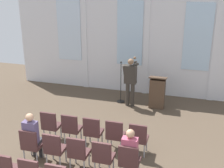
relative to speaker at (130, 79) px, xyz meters
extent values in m
cube|color=silver|center=(-0.35, 1.35, 0.88)|extent=(9.23, 0.10, 3.80)
cube|color=silver|center=(-2.81, 1.29, 1.32)|extent=(0.97, 0.04, 2.42)
cube|color=silver|center=(-2.17, 1.30, 0.88)|extent=(0.20, 0.08, 3.80)
cube|color=silver|center=(-0.35, 1.29, 1.32)|extent=(0.97, 0.04, 2.42)
cube|color=silver|center=(0.29, 1.30, 0.88)|extent=(0.20, 0.08, 3.80)
cube|color=silver|center=(2.12, 1.29, 1.32)|extent=(0.97, 0.04, 2.42)
cube|color=silver|center=(2.75, 1.30, 0.88)|extent=(0.20, 0.08, 3.80)
cylinder|color=#332D28|center=(-0.09, -0.02, -0.59)|extent=(0.14, 0.14, 0.86)
cylinder|color=#332D28|center=(0.09, -0.02, -0.59)|extent=(0.14, 0.14, 0.86)
cube|color=#332D28|center=(0.00, -0.02, 0.17)|extent=(0.42, 0.22, 0.64)
cube|color=#26663F|center=(0.00, 0.10, 0.24)|extent=(0.06, 0.01, 0.39)
sphere|color=#8C6647|center=(0.00, -0.01, 0.62)|extent=(0.21, 0.21, 0.21)
cylinder|color=#332D28|center=(-0.24, 0.06, 0.27)|extent=(0.09, 0.28, 0.45)
cylinder|color=#332D28|center=(0.16, 0.12, 0.50)|extent=(0.15, 0.36, 0.15)
cylinder|color=#332D28|center=(0.11, 0.25, 0.54)|extent=(0.11, 0.34, 0.15)
sphere|color=#8C6647|center=(0.03, 0.51, 0.62)|extent=(0.10, 0.10, 0.10)
cylinder|color=black|center=(-0.40, 0.20, -1.00)|extent=(0.28, 0.28, 0.03)
cylinder|color=black|center=(-0.40, 0.20, -0.26)|extent=(0.02, 0.02, 1.45)
sphere|color=#262626|center=(-0.40, 0.20, 0.50)|extent=(0.07, 0.07, 0.07)
cube|color=#4C3828|center=(0.94, 0.15, -0.49)|extent=(0.52, 0.40, 1.05)
cube|color=#4C3828|center=(0.94, 0.17, 0.07)|extent=(0.60, 0.48, 0.14)
cylinder|color=#99999E|center=(-1.42, -2.75, -0.82)|extent=(0.04, 0.04, 0.40)
cylinder|color=#99999E|center=(-1.78, -2.75, -0.82)|extent=(0.04, 0.04, 0.40)
cylinder|color=#99999E|center=(-1.42, -3.09, -0.82)|extent=(0.04, 0.04, 0.40)
cylinder|color=#99999E|center=(-1.78, -3.09, -0.82)|extent=(0.04, 0.04, 0.40)
cube|color=#4C2D2D|center=(-1.60, -2.92, -0.58)|extent=(0.46, 0.44, 0.08)
cube|color=#4C2D2D|center=(-1.60, -3.11, -0.31)|extent=(0.46, 0.06, 0.46)
cylinder|color=#99999E|center=(-0.79, -2.75, -0.82)|extent=(0.04, 0.04, 0.40)
cylinder|color=#99999E|center=(-1.15, -2.75, -0.82)|extent=(0.04, 0.04, 0.40)
cylinder|color=#99999E|center=(-0.79, -3.09, -0.82)|extent=(0.04, 0.04, 0.40)
cylinder|color=#99999E|center=(-1.15, -3.09, -0.82)|extent=(0.04, 0.04, 0.40)
cube|color=#4C2D2D|center=(-0.97, -2.92, -0.58)|extent=(0.46, 0.44, 0.08)
cube|color=#4C2D2D|center=(-0.97, -3.11, -0.31)|extent=(0.46, 0.06, 0.46)
cylinder|color=#99999E|center=(-0.17, -2.75, -0.82)|extent=(0.04, 0.04, 0.40)
cylinder|color=#99999E|center=(-0.53, -2.75, -0.82)|extent=(0.04, 0.04, 0.40)
cylinder|color=#99999E|center=(-0.17, -3.09, -0.82)|extent=(0.04, 0.04, 0.40)
cylinder|color=#99999E|center=(-0.53, -3.09, -0.82)|extent=(0.04, 0.04, 0.40)
cube|color=#4C2D2D|center=(-0.35, -2.92, -0.58)|extent=(0.46, 0.44, 0.08)
cube|color=#4C2D2D|center=(-0.35, -3.11, -0.31)|extent=(0.46, 0.06, 0.46)
cylinder|color=#99999E|center=(0.46, -2.75, -0.82)|extent=(0.04, 0.04, 0.40)
cylinder|color=#99999E|center=(0.10, -2.75, -0.82)|extent=(0.04, 0.04, 0.40)
cylinder|color=#99999E|center=(0.46, -3.09, -0.82)|extent=(0.04, 0.04, 0.40)
cylinder|color=#99999E|center=(0.10, -3.09, -0.82)|extent=(0.04, 0.04, 0.40)
cube|color=#4C2D2D|center=(0.28, -2.92, -0.58)|extent=(0.46, 0.44, 0.08)
cube|color=#4C2D2D|center=(0.28, -3.11, -0.31)|extent=(0.46, 0.06, 0.46)
cylinder|color=#99999E|center=(1.09, -2.75, -0.82)|extent=(0.04, 0.04, 0.40)
cylinder|color=#99999E|center=(0.73, -2.75, -0.82)|extent=(0.04, 0.04, 0.40)
cylinder|color=#99999E|center=(1.09, -3.09, -0.82)|extent=(0.04, 0.04, 0.40)
cylinder|color=#99999E|center=(0.73, -3.09, -0.82)|extent=(0.04, 0.04, 0.40)
cube|color=#4C2D2D|center=(0.91, -2.92, -0.58)|extent=(0.46, 0.44, 0.08)
cube|color=#4C2D2D|center=(0.91, -3.11, -0.31)|extent=(0.46, 0.06, 0.46)
cylinder|color=#99999E|center=(-1.42, -3.81, -0.82)|extent=(0.04, 0.04, 0.40)
cylinder|color=#99999E|center=(-1.78, -3.81, -0.82)|extent=(0.04, 0.04, 0.40)
cylinder|color=#99999E|center=(-1.42, -4.15, -0.82)|extent=(0.04, 0.04, 0.40)
cylinder|color=#99999E|center=(-1.78, -4.15, -0.82)|extent=(0.04, 0.04, 0.40)
cube|color=#4C2D2D|center=(-1.60, -3.98, -0.58)|extent=(0.46, 0.44, 0.08)
cube|color=#4C2D2D|center=(-1.60, -4.17, -0.31)|extent=(0.46, 0.06, 0.46)
cylinder|color=#2D2D33|center=(-1.69, -3.80, -0.80)|extent=(0.10, 0.10, 0.44)
cylinder|color=#2D2D33|center=(-1.51, -3.80, -0.80)|extent=(0.10, 0.10, 0.44)
cube|color=#2D2D33|center=(-1.60, -3.92, -0.52)|extent=(0.34, 0.36, 0.12)
cube|color=#594C72|center=(-1.60, -4.03, -0.17)|extent=(0.36, 0.20, 0.57)
sphere|color=tan|center=(-1.60, -4.01, 0.23)|extent=(0.20, 0.20, 0.20)
cylinder|color=#99999E|center=(-0.79, -3.81, -0.82)|extent=(0.04, 0.04, 0.40)
cylinder|color=#99999E|center=(-1.15, -3.81, -0.82)|extent=(0.04, 0.04, 0.40)
cylinder|color=#99999E|center=(-0.79, -4.15, -0.82)|extent=(0.04, 0.04, 0.40)
cylinder|color=#99999E|center=(-1.15, -4.15, -0.82)|extent=(0.04, 0.04, 0.40)
cube|color=#4C2D2D|center=(-0.97, -3.98, -0.58)|extent=(0.46, 0.44, 0.08)
cube|color=#4C2D2D|center=(-0.97, -4.17, -0.31)|extent=(0.46, 0.06, 0.46)
cylinder|color=#99999E|center=(-0.17, -3.81, -0.82)|extent=(0.04, 0.04, 0.40)
cylinder|color=#99999E|center=(-0.53, -3.81, -0.82)|extent=(0.04, 0.04, 0.40)
cylinder|color=#99999E|center=(-0.17, -4.15, -0.82)|extent=(0.04, 0.04, 0.40)
cylinder|color=#99999E|center=(-0.53, -4.15, -0.82)|extent=(0.04, 0.04, 0.40)
cube|color=#4C2D2D|center=(-0.35, -3.98, -0.58)|extent=(0.46, 0.44, 0.08)
cube|color=#4C2D2D|center=(-0.35, -4.17, -0.31)|extent=(0.46, 0.06, 0.46)
cylinder|color=#99999E|center=(0.46, -3.81, -0.82)|extent=(0.04, 0.04, 0.40)
cylinder|color=#99999E|center=(0.10, -3.81, -0.82)|extent=(0.04, 0.04, 0.40)
cylinder|color=#99999E|center=(0.10, -4.15, -0.82)|extent=(0.04, 0.04, 0.40)
cube|color=#4C2D2D|center=(0.28, -3.98, -0.58)|extent=(0.46, 0.44, 0.08)
cube|color=#4C2D2D|center=(0.28, -4.17, -0.31)|extent=(0.46, 0.06, 0.46)
cylinder|color=#99999E|center=(1.09, -3.81, -0.82)|extent=(0.04, 0.04, 0.40)
cylinder|color=#99999E|center=(0.73, -3.81, -0.82)|extent=(0.04, 0.04, 0.40)
cube|color=#4C2D2D|center=(0.91, -3.98, -0.58)|extent=(0.46, 0.44, 0.08)
cube|color=#4C2D2D|center=(0.91, -4.17, -0.31)|extent=(0.46, 0.06, 0.46)
cylinder|color=#2D2D33|center=(0.82, -3.80, -0.80)|extent=(0.10, 0.10, 0.44)
cylinder|color=#2D2D33|center=(1.00, -3.80, -0.80)|extent=(0.10, 0.10, 0.44)
cube|color=#2D2D33|center=(0.91, -3.92, -0.52)|extent=(0.34, 0.36, 0.12)
cube|color=#B24C66|center=(0.91, -4.03, -0.20)|extent=(0.36, 0.20, 0.52)
sphere|color=tan|center=(0.91, -4.01, 0.18)|extent=(0.20, 0.20, 0.20)
cube|color=#4C2D2D|center=(-1.60, -5.23, -0.31)|extent=(0.46, 0.06, 0.46)
camera|label=1|loc=(2.20, -9.93, 3.65)|focal=49.61mm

